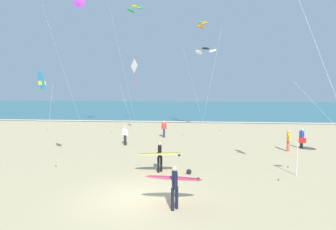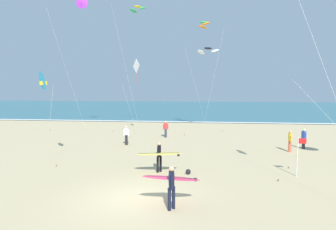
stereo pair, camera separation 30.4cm
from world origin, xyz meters
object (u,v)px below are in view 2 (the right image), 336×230
bystander_red_top (166,129)px  bystander_blue_top (304,139)px  kite_delta_violet_near (82,3)px  kite_arc_golden_far (138,9)px  bystander_white_top (126,135)px  beach_ball (188,172)px  kite_arc_emerald_high (204,25)px  kite_diamond_ivory_close (136,68)px  kite_delta_cobalt_mid (43,81)px  kite_arc_charcoal_distant (208,51)px  surfer_lead (171,182)px  lifeguard_flag (299,153)px  bystander_yellow_top (290,141)px  surfer_trailing (159,154)px

bystander_red_top → bystander_blue_top: (11.14, -3.85, 0.00)m
kite_delta_violet_near → kite_arc_golden_far: bearing=21.3°
bystander_white_top → beach_ball: bystander_white_top is taller
kite_arc_emerald_high → kite_diamond_ivory_close: bearing=-164.9°
kite_delta_cobalt_mid → bystander_blue_top: 19.09m
kite_arc_golden_far → kite_diamond_ivory_close: 7.76m
kite_arc_charcoal_distant → surfer_lead: bearing=-95.4°
kite_delta_cobalt_mid → surfer_lead: bearing=-35.4°
kite_arc_charcoal_distant → beach_ball: bearing=-95.1°
kite_delta_violet_near → kite_delta_cobalt_mid: kite_delta_violet_near is taller
kite_arc_emerald_high → bystander_red_top: kite_arc_emerald_high is taller
kite_delta_violet_near → kite_arc_charcoal_distant: bearing=4.3°
kite_diamond_ivory_close → kite_delta_cobalt_mid: bearing=-106.2°
kite_diamond_ivory_close → lifeguard_flag: bearing=-48.2°
bystander_white_top → kite_diamond_ivory_close: bearing=95.1°
kite_arc_emerald_high → kite_arc_charcoal_distant: bearing=52.8°
kite_arc_charcoal_distant → bystander_red_top: kite_arc_charcoal_distant is taller
kite_arc_emerald_high → bystander_blue_top: 15.13m
kite_arc_emerald_high → bystander_yellow_top: bearing=-55.5°
bystander_yellow_top → kite_arc_charcoal_distant: bearing=121.1°
surfer_trailing → beach_ball: size_ratio=9.18×
kite_delta_cobalt_mid → kite_arc_emerald_high: 17.89m
kite_arc_golden_far → kite_delta_cobalt_mid: bearing=-100.4°
bystander_yellow_top → bystander_blue_top: bearing=40.3°
surfer_lead → surfer_trailing: bearing=104.4°
kite_delta_violet_near → bystander_blue_top: bearing=-19.8°
surfer_lead → kite_delta_cobalt_mid: size_ratio=0.41×
kite_delta_violet_near → bystander_red_top: (9.52, -3.58, -12.94)m
kite_delta_cobalt_mid → lifeguard_flag: kite_delta_cobalt_mid is taller
kite_arc_emerald_high → bystander_white_top: size_ratio=7.30×
kite_delta_violet_near → kite_arc_emerald_high: size_ratio=1.25×
kite_arc_golden_far → bystander_red_top: size_ratio=8.76×
bystander_blue_top → lifeguard_flag: bearing=-111.5°
kite_diamond_ivory_close → bystander_yellow_top: bearing=-28.7°
kite_arc_charcoal_distant → kite_diamond_ivory_close: size_ratio=1.18×
bystander_white_top → lifeguard_flag: bearing=-32.1°
surfer_trailing → lifeguard_flag: bearing=2.1°
kite_delta_violet_near → bystander_white_top: size_ratio=9.10×
kite_delta_violet_near → bystander_red_top: bearing=-20.6°
surfer_lead → surfer_trailing: (-1.12, 4.34, 0.01)m
kite_diamond_ivory_close → beach_ball: size_ratio=27.32×
surfer_lead → bystander_yellow_top: size_ratio=1.46×
bystander_white_top → lifeguard_flag: size_ratio=0.76×
bystander_white_top → beach_ball: bearing=-53.5°
surfer_lead → bystander_white_top: size_ratio=1.46×
kite_diamond_ivory_close → bystander_red_top: bearing=-33.2°
kite_delta_violet_near → bystander_yellow_top: (19.30, -8.59, -12.94)m
bystander_blue_top → kite_diamond_ivory_close: bearing=157.4°
bystander_red_top → beach_ball: bearing=-76.9°
kite_delta_violet_near → kite_arc_charcoal_distant: (13.52, 1.01, -5.06)m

